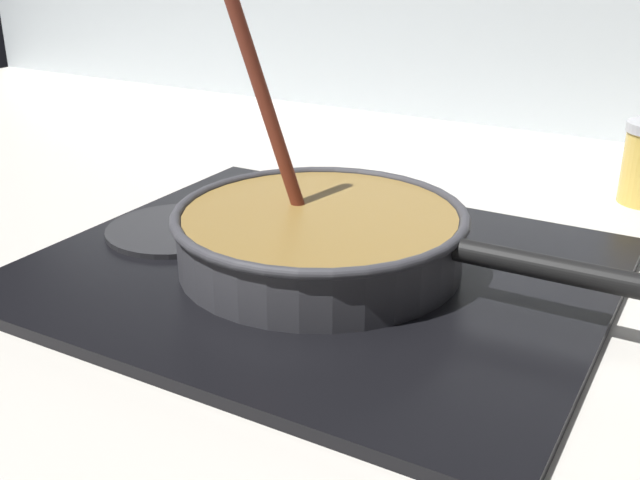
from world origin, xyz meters
TOP-DOWN VIEW (x-y plane):
  - ground at (0.00, 0.00)m, footprint 2.40×1.60m
  - hob_plate at (0.12, 0.08)m, footprint 0.56×0.48m
  - burner_ring at (0.12, 0.08)m, footprint 0.20×0.20m
  - spare_burner at (-0.07, 0.08)m, footprint 0.16×0.16m
  - cooking_pan at (0.12, 0.08)m, footprint 0.47×0.30m

SIDE VIEW (x-z plane):
  - ground at x=0.00m, z-range -0.04..0.00m
  - hob_plate at x=0.12m, z-range 0.00..0.01m
  - spare_burner at x=-0.07m, z-range 0.01..0.02m
  - burner_ring at x=0.12m, z-range 0.01..0.02m
  - cooking_pan at x=0.12m, z-range -0.10..0.19m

